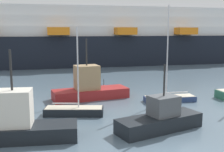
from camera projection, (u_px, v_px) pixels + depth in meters
sailboat_0 at (74, 110)px, 21.35m from camera, size 4.66×2.16×6.69m
sailboat_1 at (170, 97)px, 25.48m from camera, size 4.69×1.37×8.66m
fishing_boat_0 at (89, 88)px, 26.39m from camera, size 7.44×3.60×5.71m
fishing_boat_1 at (160, 119)px, 18.11m from camera, size 6.18×3.65×4.32m
fishing_boat_2 at (18, 124)px, 16.35m from camera, size 6.79×2.38×5.39m
channel_buoy_1 at (104, 87)px, 30.49m from camera, size 0.53×0.53×1.18m
cruise_ship at (24, 38)px, 51.61m from camera, size 99.36×19.22×15.71m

